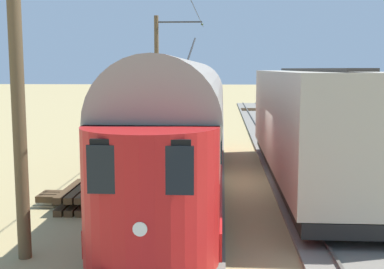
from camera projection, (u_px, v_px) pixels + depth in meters
name	position (u px, v px, depth m)	size (l,w,h in m)	color
ground_plane	(247.00, 182.00, 17.74)	(220.00, 220.00, 0.00)	tan
track_streetcar_siding	(307.00, 180.00, 17.92)	(2.80, 80.00, 0.18)	slate
track_adjacent_siding	(186.00, 178.00, 18.18)	(2.80, 80.00, 0.18)	slate
vintage_streetcar	(183.00, 122.00, 16.60)	(2.65, 17.55, 5.29)	red
boxcar_adjacent	(311.00, 123.00, 17.27)	(2.96, 13.79, 3.85)	#B2A893
catenary_pole_foreground	(158.00, 71.00, 31.76)	(3.11, 0.28, 7.32)	brown
catenary_pole_mid_near	(21.00, 78.00, 10.19)	(3.11, 0.28, 7.32)	brown
switch_stand	(314.00, 132.00, 26.15)	(0.50, 0.30, 1.24)	black
spare_tie_stack	(80.00, 197.00, 14.72)	(2.40, 2.40, 0.54)	#47331E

